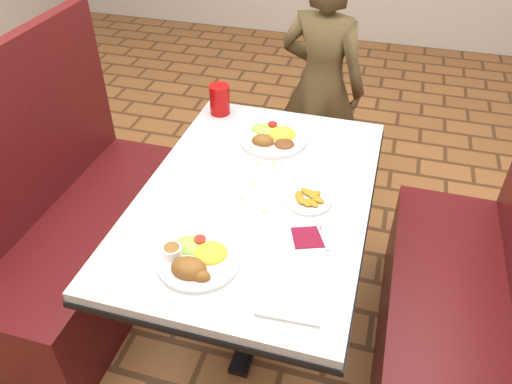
{
  "coord_description": "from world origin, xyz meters",
  "views": [
    {
      "loc": [
        0.39,
        -1.34,
        1.85
      ],
      "look_at": [
        0.0,
        0.0,
        0.75
      ],
      "focal_mm": 35.0,
      "sensor_mm": 36.0,
      "label": 1
    }
  ],
  "objects_px": {
    "dining_table": "(256,212)",
    "booth_bench_left": "(83,236)",
    "booth_bench_right": "(461,317)",
    "near_dinner_plate": "(196,257)",
    "diner_person": "(321,86)",
    "red_tumbler": "(220,100)",
    "plantain_plate": "(309,199)",
    "far_dinner_plate": "(273,135)"
  },
  "relations": [
    {
      "from": "dining_table",
      "to": "booth_bench_left",
      "type": "xyz_separation_m",
      "value": [
        -0.8,
        0.0,
        -0.32
      ]
    },
    {
      "from": "booth_bench_left",
      "to": "red_tumbler",
      "type": "xyz_separation_m",
      "value": [
        0.49,
        0.51,
        0.49
      ]
    },
    {
      "from": "booth_bench_left",
      "to": "booth_bench_right",
      "type": "relative_size",
      "value": 1.0
    },
    {
      "from": "near_dinner_plate",
      "to": "diner_person",
      "type": "bearing_deg",
      "value": 85.19
    },
    {
      "from": "near_dinner_plate",
      "to": "red_tumbler",
      "type": "distance_m",
      "value": 0.92
    },
    {
      "from": "near_dinner_plate",
      "to": "plantain_plate",
      "type": "distance_m",
      "value": 0.47
    },
    {
      "from": "far_dinner_plate",
      "to": "plantain_plate",
      "type": "height_order",
      "value": "far_dinner_plate"
    },
    {
      "from": "booth_bench_left",
      "to": "plantain_plate",
      "type": "xyz_separation_m",
      "value": [
        0.99,
        -0.0,
        0.43
      ]
    },
    {
      "from": "booth_bench_left",
      "to": "near_dinner_plate",
      "type": "distance_m",
      "value": 0.93
    },
    {
      "from": "booth_bench_right",
      "to": "near_dinner_plate",
      "type": "bearing_deg",
      "value": -156.35
    },
    {
      "from": "dining_table",
      "to": "far_dinner_plate",
      "type": "relative_size",
      "value": 4.43
    },
    {
      "from": "near_dinner_plate",
      "to": "red_tumbler",
      "type": "relative_size",
      "value": 1.9
    },
    {
      "from": "diner_person",
      "to": "red_tumbler",
      "type": "xyz_separation_m",
      "value": [
        -0.36,
        -0.59,
        0.17
      ]
    },
    {
      "from": "diner_person",
      "to": "far_dinner_plate",
      "type": "height_order",
      "value": "diner_person"
    },
    {
      "from": "diner_person",
      "to": "plantain_plate",
      "type": "relative_size",
      "value": 7.98
    },
    {
      "from": "booth_bench_right",
      "to": "near_dinner_plate",
      "type": "distance_m",
      "value": 1.05
    },
    {
      "from": "diner_person",
      "to": "near_dinner_plate",
      "type": "height_order",
      "value": "diner_person"
    },
    {
      "from": "dining_table",
      "to": "booth_bench_left",
      "type": "distance_m",
      "value": 0.86
    },
    {
      "from": "booth_bench_right",
      "to": "diner_person",
      "type": "xyz_separation_m",
      "value": [
        -0.75,
        1.09,
        0.32
      ]
    },
    {
      "from": "booth_bench_right",
      "to": "diner_person",
      "type": "distance_m",
      "value": 1.36
    },
    {
      "from": "booth_bench_right",
      "to": "near_dinner_plate",
      "type": "xyz_separation_m",
      "value": [
        -0.87,
        -0.38,
        0.45
      ]
    },
    {
      "from": "plantain_plate",
      "to": "booth_bench_left",
      "type": "bearing_deg",
      "value": 179.92
    },
    {
      "from": "far_dinner_plate",
      "to": "plantain_plate",
      "type": "distance_m",
      "value": 0.41
    },
    {
      "from": "dining_table",
      "to": "red_tumbler",
      "type": "relative_size",
      "value": 9.15
    },
    {
      "from": "red_tumbler",
      "to": "booth_bench_left",
      "type": "bearing_deg",
      "value": -133.9
    },
    {
      "from": "booth_bench_right",
      "to": "far_dinner_plate",
      "type": "bearing_deg",
      "value": 156.97
    },
    {
      "from": "diner_person",
      "to": "plantain_plate",
      "type": "bearing_deg",
      "value": 110.66
    },
    {
      "from": "near_dinner_plate",
      "to": "plantain_plate",
      "type": "xyz_separation_m",
      "value": [
        0.27,
        0.38,
        -0.02
      ]
    },
    {
      "from": "diner_person",
      "to": "booth_bench_right",
      "type": "bearing_deg",
      "value": 137.71
    },
    {
      "from": "booth_bench_right",
      "to": "booth_bench_left",
      "type": "bearing_deg",
      "value": 180.0
    },
    {
      "from": "booth_bench_left",
      "to": "far_dinner_plate",
      "type": "xyz_separation_m",
      "value": [
        0.77,
        0.35,
        0.45
      ]
    },
    {
      "from": "booth_bench_left",
      "to": "plantain_plate",
      "type": "relative_size",
      "value": 7.37
    },
    {
      "from": "plantain_plate",
      "to": "diner_person",
      "type": "bearing_deg",
      "value": 97.4
    },
    {
      "from": "booth_bench_right",
      "to": "plantain_plate",
      "type": "relative_size",
      "value": 7.37
    },
    {
      "from": "dining_table",
      "to": "diner_person",
      "type": "height_order",
      "value": "diner_person"
    },
    {
      "from": "booth_bench_left",
      "to": "booth_bench_right",
      "type": "bearing_deg",
      "value": 0.0
    },
    {
      "from": "far_dinner_plate",
      "to": "near_dinner_plate",
      "type": "bearing_deg",
      "value": -93.86
    },
    {
      "from": "far_dinner_plate",
      "to": "plantain_plate",
      "type": "relative_size",
      "value": 1.68
    },
    {
      "from": "far_dinner_plate",
      "to": "booth_bench_left",
      "type": "bearing_deg",
      "value": -155.55
    },
    {
      "from": "near_dinner_plate",
      "to": "far_dinner_plate",
      "type": "height_order",
      "value": "near_dinner_plate"
    },
    {
      "from": "red_tumbler",
      "to": "plantain_plate",
      "type": "bearing_deg",
      "value": -45.26
    },
    {
      "from": "red_tumbler",
      "to": "diner_person",
      "type": "bearing_deg",
      "value": 58.53
    }
  ]
}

